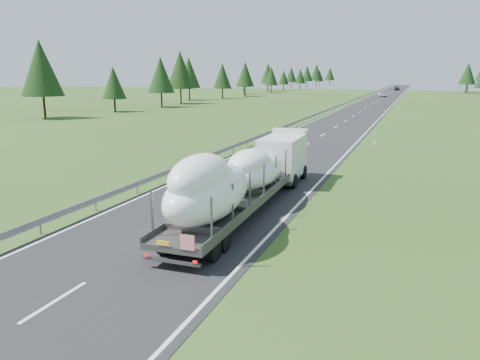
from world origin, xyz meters
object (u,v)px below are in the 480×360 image
(highway_sign, at_px, (402,101))
(distant_car_dark, at_px, (397,89))
(distant_van, at_px, (382,95))
(distant_car_blue, at_px, (395,86))
(boat_truck, at_px, (244,175))

(highway_sign, distance_m, distant_car_dark, 116.00)
(highway_sign, xyz_separation_m, distant_car_dark, (-6.27, 115.83, -1.02))
(distant_van, distance_m, distant_car_blue, 112.74)
(boat_truck, height_order, distant_van, boat_truck)
(highway_sign, bearing_deg, distant_car_blue, 93.30)
(boat_truck, distance_m, distant_car_blue, 244.91)
(highway_sign, bearing_deg, distant_van, 98.09)
(boat_truck, distance_m, distant_car_dark, 193.21)
(distant_van, bearing_deg, distant_car_dark, 82.59)
(highway_sign, height_order, boat_truck, boat_truck)
(distant_van, relative_size, distant_car_blue, 1.33)
(boat_truck, relative_size, distant_car_blue, 4.71)
(highway_sign, relative_size, distant_van, 0.50)
(highway_sign, distance_m, distant_car_blue, 167.77)
(highway_sign, height_order, distant_van, highway_sign)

